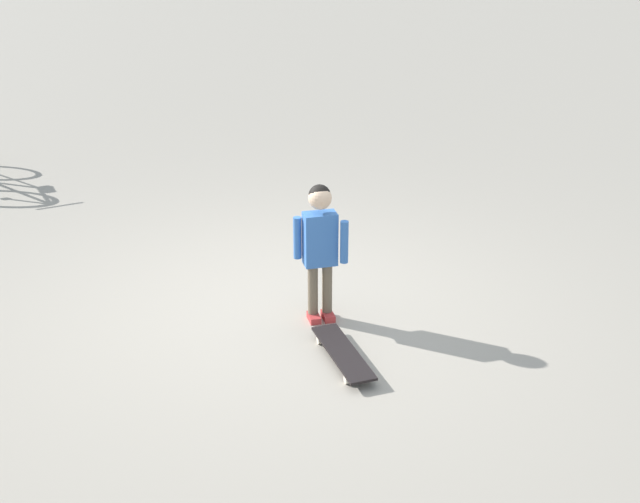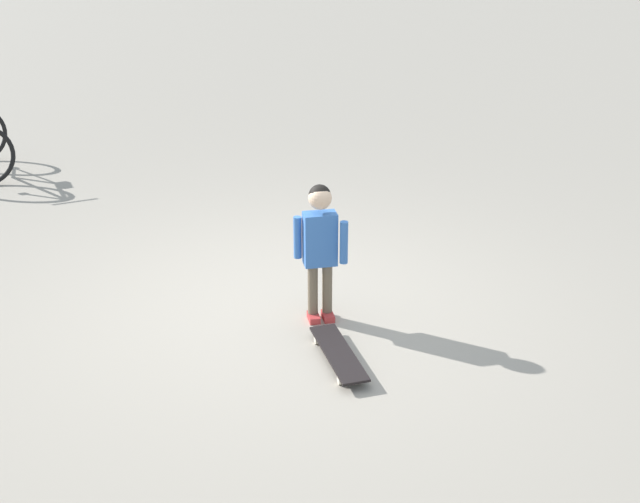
% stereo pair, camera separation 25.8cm
% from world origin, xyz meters
% --- Properties ---
extents(ground_plane, '(50.00, 50.00, 0.00)m').
position_xyz_m(ground_plane, '(0.00, 0.00, 0.00)').
color(ground_plane, '#9E9384').
extents(child_person, '(0.27, 0.40, 1.06)m').
position_xyz_m(child_person, '(-0.05, -0.39, 0.66)').
color(child_person, brown).
rests_on(child_person, ground).
extents(skateboard, '(0.68, 0.69, 0.07)m').
position_xyz_m(skateboard, '(-0.53, -0.80, 0.06)').
color(skateboard, black).
rests_on(skateboard, ground).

